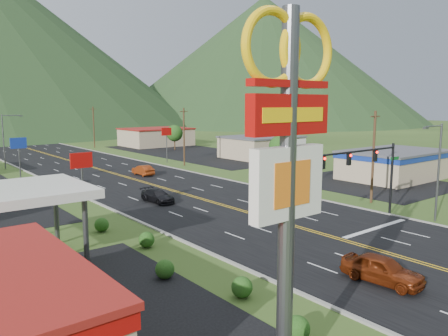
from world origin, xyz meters
TOP-DOWN VIEW (x-y plane):
  - pylon_sign at (-17.00, 2.00)m, footprint 4.32×0.60m
  - traffic_signal at (6.48, 14.00)m, footprint 13.10×0.43m
  - streetlight_east at (11.18, 10.00)m, footprint 3.28×0.25m
  - streetlight_west at (-11.68, 70.00)m, footprint 3.28×0.25m
  - gas_canopy at (-22.00, 22.00)m, footprint 10.00×8.00m
  - building_east_near at (30.00, 25.00)m, footprint 15.40×10.40m
  - building_east_mid at (32.00, 55.00)m, footprint 14.40×11.40m
  - building_east_far at (28.00, 90.00)m, footprint 16.40×12.40m
  - pole_sign_west_a at (-14.00, 30.00)m, footprint 2.00×0.18m
  - pole_sign_west_b at (-14.00, 52.00)m, footprint 2.00×0.18m
  - pole_sign_east_a at (13.00, 28.00)m, footprint 2.00×0.18m
  - pole_sign_east_b at (13.00, 60.00)m, footprint 2.00×0.18m
  - tree_east_a at (22.00, 40.00)m, footprint 3.84×3.84m
  - tree_east_b at (26.00, 78.00)m, footprint 3.84×3.84m
  - utility_pole_a at (13.50, 18.00)m, footprint 1.60×0.28m
  - utility_pole_b at (13.50, 55.00)m, footprint 1.60×0.28m
  - utility_pole_c at (13.50, 95.00)m, footprint 1.60×0.28m
  - utility_pole_d at (13.50, 135.00)m, footprint 1.60×0.28m
  - mountain_ne at (147.84, 176.19)m, footprint 180.00×180.00m
  - car_red_near at (-5.10, 5.21)m, footprint 2.47×5.10m
  - car_dark_mid at (-4.71, 32.73)m, footprint 2.23×4.84m
  - car_red_far at (2.77, 50.04)m, footprint 1.61×4.57m

SIDE VIEW (x-z plane):
  - car_dark_mid at x=-4.71m, z-range 0.00..1.37m
  - car_red_far at x=2.77m, z-range 0.00..1.51m
  - car_red_near at x=-5.10m, z-range 0.00..1.68m
  - building_east_mid at x=32.00m, z-range 0.01..4.31m
  - building_east_far at x=28.00m, z-range 0.01..4.51m
  - building_east_near at x=30.00m, z-range 0.22..4.32m
  - tree_east_a at x=22.00m, z-range 0.98..6.80m
  - tree_east_b at x=26.00m, z-range 0.98..6.80m
  - gas_canopy at x=-22.00m, z-range 2.22..7.52m
  - pole_sign_west_a at x=-14.00m, z-range 1.85..8.25m
  - pole_sign_west_b at x=-14.00m, z-range 1.85..8.25m
  - pole_sign_east_a at x=13.00m, z-range 1.85..8.25m
  - pole_sign_east_b at x=13.00m, z-range 1.85..8.25m
  - utility_pole_a at x=13.50m, z-range 0.13..10.13m
  - utility_pole_b at x=13.50m, z-range 0.13..10.13m
  - utility_pole_c at x=13.50m, z-range 0.13..10.13m
  - utility_pole_d at x=13.50m, z-range 0.13..10.13m
  - streetlight_east at x=11.18m, z-range 0.68..9.68m
  - streetlight_west at x=-11.68m, z-range 0.68..9.68m
  - traffic_signal at x=6.48m, z-range 1.83..8.83m
  - pylon_sign at x=-17.00m, z-range 2.30..16.30m
  - mountain_ne at x=147.84m, z-range 0.00..70.00m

